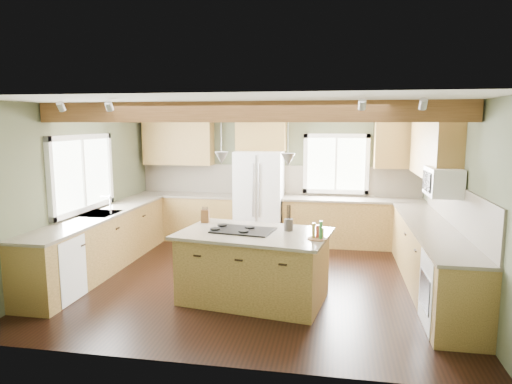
# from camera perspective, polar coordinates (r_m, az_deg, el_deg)

# --- Properties ---
(floor) EXTENTS (5.60, 5.60, 0.00)m
(floor) POSITION_cam_1_polar(r_m,az_deg,el_deg) (6.99, -0.07, -10.89)
(floor) COLOR black
(floor) RESTS_ON ground
(ceiling) EXTENTS (5.60, 5.60, 0.00)m
(ceiling) POSITION_cam_1_polar(r_m,az_deg,el_deg) (6.59, -0.08, 10.94)
(ceiling) COLOR silver
(ceiling) RESTS_ON wall_back
(wall_back) EXTENTS (5.60, 0.00, 5.60)m
(wall_back) POSITION_cam_1_polar(r_m,az_deg,el_deg) (9.12, 2.68, 2.10)
(wall_back) COLOR #52583E
(wall_back) RESTS_ON ground
(wall_left) EXTENTS (0.00, 5.00, 5.00)m
(wall_left) POSITION_cam_1_polar(r_m,az_deg,el_deg) (7.66, -21.16, 0.29)
(wall_left) COLOR #52583E
(wall_left) RESTS_ON ground
(wall_right) EXTENTS (0.00, 5.00, 5.00)m
(wall_right) POSITION_cam_1_polar(r_m,az_deg,el_deg) (6.77, 23.96, -0.90)
(wall_right) COLOR #52583E
(wall_right) RESTS_ON ground
(ceiling_beam) EXTENTS (5.55, 0.26, 0.26)m
(ceiling_beam) POSITION_cam_1_polar(r_m,az_deg,el_deg) (5.85, -1.39, 9.97)
(ceiling_beam) COLOR #553218
(ceiling_beam) RESTS_ON ceiling
(soffit_trim) EXTENTS (5.55, 0.20, 0.10)m
(soffit_trim) POSITION_cam_1_polar(r_m,az_deg,el_deg) (8.96, 2.65, 9.93)
(soffit_trim) COLOR #553218
(soffit_trim) RESTS_ON ceiling
(backsplash_back) EXTENTS (5.58, 0.03, 0.58)m
(backsplash_back) POSITION_cam_1_polar(r_m,az_deg,el_deg) (9.11, 2.66, 1.53)
(backsplash_back) COLOR brown
(backsplash_back) RESTS_ON wall_back
(backsplash_right) EXTENTS (0.03, 3.70, 0.58)m
(backsplash_right) POSITION_cam_1_polar(r_m,az_deg,el_deg) (6.83, 23.69, -1.58)
(backsplash_right) COLOR brown
(backsplash_right) RESTS_ON wall_right
(base_cab_back_left) EXTENTS (2.02, 0.60, 0.88)m
(base_cab_back_left) POSITION_cam_1_polar(r_m,az_deg,el_deg) (9.36, -8.55, -3.14)
(base_cab_back_left) COLOR brown
(base_cab_back_left) RESTS_ON floor
(counter_back_left) EXTENTS (2.06, 0.64, 0.04)m
(counter_back_left) POSITION_cam_1_polar(r_m,az_deg,el_deg) (9.28, -8.61, -0.36)
(counter_back_left) COLOR #50463A
(counter_back_left) RESTS_ON base_cab_back_left
(base_cab_back_right) EXTENTS (2.62, 0.60, 0.88)m
(base_cab_back_right) POSITION_cam_1_polar(r_m,az_deg,el_deg) (8.89, 11.97, -3.86)
(base_cab_back_right) COLOR brown
(base_cab_back_right) RESTS_ON floor
(counter_back_right) EXTENTS (2.66, 0.64, 0.04)m
(counter_back_right) POSITION_cam_1_polar(r_m,az_deg,el_deg) (8.81, 12.07, -0.94)
(counter_back_right) COLOR #50463A
(counter_back_right) RESTS_ON base_cab_back_right
(base_cab_left) EXTENTS (0.60, 3.70, 0.88)m
(base_cab_left) POSITION_cam_1_polar(r_m,az_deg,el_deg) (7.72, -18.70, -6.04)
(base_cab_left) COLOR brown
(base_cab_left) RESTS_ON floor
(counter_left) EXTENTS (0.64, 3.74, 0.04)m
(counter_left) POSITION_cam_1_polar(r_m,az_deg,el_deg) (7.62, -18.87, -2.69)
(counter_left) COLOR #50463A
(counter_left) RESTS_ON base_cab_left
(base_cab_right) EXTENTS (0.60, 3.70, 0.88)m
(base_cab_right) POSITION_cam_1_polar(r_m,az_deg,el_deg) (6.93, 21.00, -7.81)
(base_cab_right) COLOR brown
(base_cab_right) RESTS_ON floor
(counter_right) EXTENTS (0.64, 3.74, 0.04)m
(counter_right) POSITION_cam_1_polar(r_m,az_deg,el_deg) (6.82, 21.21, -4.09)
(counter_right) COLOR #50463A
(counter_right) RESTS_ON base_cab_right
(upper_cab_back_left) EXTENTS (1.40, 0.35, 0.90)m
(upper_cab_back_left) POSITION_cam_1_polar(r_m,az_deg,el_deg) (9.36, -9.68, 6.15)
(upper_cab_back_left) COLOR brown
(upper_cab_back_left) RESTS_ON wall_back
(upper_cab_over_fridge) EXTENTS (0.96, 0.35, 0.70)m
(upper_cab_over_fridge) POSITION_cam_1_polar(r_m,az_deg,el_deg) (8.93, 0.65, 7.44)
(upper_cab_over_fridge) COLOR brown
(upper_cab_over_fridge) RESTS_ON wall_back
(upper_cab_right) EXTENTS (0.35, 2.20, 0.90)m
(upper_cab_right) POSITION_cam_1_polar(r_m,az_deg,el_deg) (7.54, 21.34, 5.12)
(upper_cab_right) COLOR brown
(upper_cab_right) RESTS_ON wall_right
(upper_cab_back_corner) EXTENTS (0.90, 0.35, 0.90)m
(upper_cab_back_corner) POSITION_cam_1_polar(r_m,az_deg,el_deg) (8.89, 17.50, 5.75)
(upper_cab_back_corner) COLOR brown
(upper_cab_back_corner) RESTS_ON wall_back
(window_left) EXTENTS (0.04, 1.60, 1.05)m
(window_left) POSITION_cam_1_polar(r_m,az_deg,el_deg) (7.67, -20.94, 2.19)
(window_left) COLOR white
(window_left) RESTS_ON wall_left
(window_back) EXTENTS (1.10, 0.04, 1.00)m
(window_back) POSITION_cam_1_polar(r_m,az_deg,el_deg) (9.00, 9.97, 3.50)
(window_back) COLOR white
(window_back) RESTS_ON wall_back
(sink) EXTENTS (0.50, 0.65, 0.03)m
(sink) POSITION_cam_1_polar(r_m,az_deg,el_deg) (7.62, -18.87, -2.65)
(sink) COLOR #262628
(sink) RESTS_ON counter_left
(faucet) EXTENTS (0.02, 0.02, 0.28)m
(faucet) POSITION_cam_1_polar(r_m,az_deg,el_deg) (7.51, -17.72, -1.63)
(faucet) COLOR #B2B2B7
(faucet) RESTS_ON sink
(dishwasher) EXTENTS (0.60, 0.60, 0.84)m
(dishwasher) POSITION_cam_1_polar(r_m,az_deg,el_deg) (6.65, -24.03, -8.76)
(dishwasher) COLOR white
(dishwasher) RESTS_ON floor
(oven) EXTENTS (0.60, 0.72, 0.84)m
(oven) POSITION_cam_1_polar(r_m,az_deg,el_deg) (5.73, 23.37, -11.52)
(oven) COLOR white
(oven) RESTS_ON floor
(microwave) EXTENTS (0.40, 0.70, 0.38)m
(microwave) POSITION_cam_1_polar(r_m,az_deg,el_deg) (6.64, 22.35, 1.20)
(microwave) COLOR white
(microwave) RESTS_ON wall_right
(pendant_left) EXTENTS (0.18, 0.18, 0.16)m
(pendant_left) POSITION_cam_1_polar(r_m,az_deg,el_deg) (6.00, -4.34, 4.27)
(pendant_left) COLOR #B2B2B7
(pendant_left) RESTS_ON ceiling
(pendant_right) EXTENTS (0.18, 0.18, 0.16)m
(pendant_right) POSITION_cam_1_polar(r_m,az_deg,el_deg) (5.71, 4.02, 4.05)
(pendant_right) COLOR #B2B2B7
(pendant_right) RESTS_ON ceiling
(refrigerator) EXTENTS (0.90, 0.74, 1.80)m
(refrigerator) POSITION_cam_1_polar(r_m,az_deg,el_deg) (8.84, 0.42, -0.71)
(refrigerator) COLOR silver
(refrigerator) RESTS_ON floor
(island) EXTENTS (1.95, 1.37, 0.88)m
(island) POSITION_cam_1_polar(r_m,az_deg,el_deg) (6.12, -0.26, -9.39)
(island) COLOR brown
(island) RESTS_ON floor
(island_top) EXTENTS (2.09, 1.51, 0.04)m
(island_top) POSITION_cam_1_polar(r_m,az_deg,el_deg) (6.00, -0.26, -5.20)
(island_top) COLOR #50463A
(island_top) RESTS_ON island
(cooktop) EXTENTS (0.85, 0.64, 0.02)m
(cooktop) POSITION_cam_1_polar(r_m,az_deg,el_deg) (6.04, -1.61, -4.81)
(cooktop) COLOR black
(cooktop) RESTS_ON island_top
(knife_block) EXTENTS (0.12, 0.09, 0.19)m
(knife_block) POSITION_cam_1_polar(r_m,az_deg,el_deg) (6.57, -6.37, -3.01)
(knife_block) COLOR brown
(knife_block) RESTS_ON island_top
(utensil_crock) EXTENTS (0.16, 0.16, 0.16)m
(utensil_crock) POSITION_cam_1_polar(r_m,az_deg,el_deg) (6.06, 4.09, -4.12)
(utensil_crock) COLOR #433B36
(utensil_crock) RESTS_ON island_top
(bottle_tray) EXTENTS (0.31, 0.31, 0.22)m
(bottle_tray) POSITION_cam_1_polar(r_m,az_deg,el_deg) (5.65, 7.70, -4.79)
(bottle_tray) COLOR brown
(bottle_tray) RESTS_ON island_top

